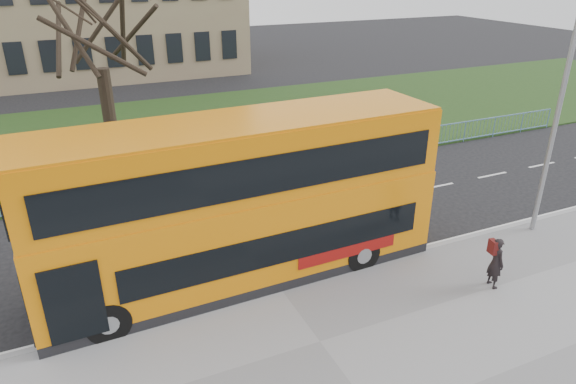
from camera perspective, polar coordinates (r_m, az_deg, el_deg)
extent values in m
plane|color=black|center=(16.21, -3.25, -7.88)|extent=(120.00, 120.00, 0.00)
cube|color=gray|center=(14.97, -1.07, -10.55)|extent=(80.00, 0.20, 0.14)
cube|color=#1E3B15|center=(28.89, -13.64, 6.34)|extent=(80.00, 15.40, 0.08)
cube|color=orange|center=(14.89, -4.95, -4.60)|extent=(11.44, 3.00, 2.11)
cube|color=orange|center=(14.33, -5.12, -0.27)|extent=(11.44, 3.00, 0.36)
cube|color=orange|center=(13.90, -5.30, 3.97)|extent=(11.38, 2.94, 1.90)
cube|color=black|center=(13.97, -0.43, -6.21)|extent=(8.77, 0.27, 0.92)
cube|color=black|center=(12.77, -3.13, 1.69)|extent=(10.46, 0.31, 1.03)
cylinder|color=black|center=(13.67, -19.37, -13.47)|extent=(1.13, 0.33, 1.13)
cylinder|color=black|center=(15.72, 8.20, -6.82)|extent=(1.13, 0.33, 1.13)
imported|color=black|center=(15.67, 22.09, -7.29)|extent=(0.44, 0.61, 1.53)
cylinder|color=gray|center=(18.40, 27.73, 7.51)|extent=(0.16, 0.16, 8.10)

